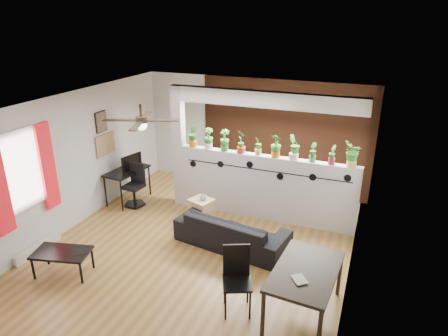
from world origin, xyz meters
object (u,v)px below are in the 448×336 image
at_px(cube_shelf, 202,211).
at_px(dining_table, 305,275).
at_px(potted_plant_3, 241,141).
at_px(office_chair, 135,188).
at_px(potted_plant_1, 209,138).
at_px(computer_desk, 127,173).
at_px(potted_plant_2, 225,140).
at_px(coffee_table, 62,254).
at_px(potted_plant_0, 193,136).
at_px(potted_plant_7, 313,152).
at_px(ceiling_fan, 141,122).
at_px(potted_plant_9, 353,154).
at_px(potted_plant_6, 294,147).
at_px(potted_plant_4, 258,145).
at_px(sofa, 232,231).
at_px(potted_plant_5, 276,145).
at_px(cup, 204,197).
at_px(potted_plant_8, 332,154).
at_px(folding_chair, 237,273).

height_order(cube_shelf, dining_table, dining_table).
xyz_separation_m(potted_plant_3, office_chair, (-2.25, -0.46, -1.19)).
bearing_deg(potted_plant_1, computer_desk, -169.42).
bearing_deg(potted_plant_2, potted_plant_1, 180.00).
height_order(office_chair, coffee_table, office_chair).
bearing_deg(coffee_table, potted_plant_0, 73.52).
xyz_separation_m(potted_plant_7, dining_table, (0.41, -2.52, -0.90)).
relative_size(potted_plant_2, cube_shelf, 0.83).
xyz_separation_m(ceiling_fan, potted_plant_9, (3.18, 1.80, -0.72)).
bearing_deg(potted_plant_6, ceiling_fan, -139.76).
distance_m(potted_plant_4, potted_plant_6, 0.70).
distance_m(ceiling_fan, sofa, 2.50).
height_order(potted_plant_0, dining_table, potted_plant_0).
xyz_separation_m(ceiling_fan, potted_plant_5, (1.78, 1.80, -0.73)).
relative_size(potted_plant_3, cup, 3.43).
xyz_separation_m(potted_plant_8, folding_chair, (-0.85, -2.72, -0.96)).
height_order(computer_desk, coffee_table, computer_desk).
bearing_deg(potted_plant_7, sofa, -132.86).
xyz_separation_m(sofa, dining_table, (1.55, -1.30, 0.37)).
xyz_separation_m(potted_plant_1, sofa, (0.98, -1.22, -1.29)).
height_order(potted_plant_4, potted_plant_5, potted_plant_5).
bearing_deg(potted_plant_2, ceiling_fan, -111.86).
bearing_deg(office_chair, potted_plant_7, 7.25).
bearing_deg(potted_plant_5, potted_plant_8, 0.00).
bearing_deg(potted_plant_3, potted_plant_2, 180.00).
bearing_deg(potted_plant_9, potted_plant_8, 180.00).
xyz_separation_m(ceiling_fan, dining_table, (2.89, -0.72, -1.67)).
bearing_deg(cup, cube_shelf, 180.00).
distance_m(potted_plant_4, sofa, 1.76).
xyz_separation_m(potted_plant_6, potted_plant_7, (0.35, 0.00, -0.06)).
bearing_deg(ceiling_fan, sofa, 23.33).
relative_size(ceiling_fan, potted_plant_9, 2.53).
bearing_deg(dining_table, potted_plant_2, 130.79).
xyz_separation_m(potted_plant_6, cup, (-1.58, -0.69, -1.03)).
height_order(potted_plant_7, sofa, potted_plant_7).
bearing_deg(potted_plant_9, folding_chair, -113.74).
bearing_deg(potted_plant_9, potted_plant_1, 180.00).
bearing_deg(potted_plant_5, potted_plant_4, 180.00).
distance_m(potted_plant_7, folding_chair, 2.93).
bearing_deg(potted_plant_7, potted_plant_2, 180.00).
xyz_separation_m(potted_plant_3, potted_plant_5, (0.70, 0.00, -0.01)).
xyz_separation_m(potted_plant_0, office_chair, (-1.20, -0.46, -1.18)).
xyz_separation_m(potted_plant_7, computer_desk, (-3.93, -0.34, -0.88)).
bearing_deg(folding_chair, ceiling_fan, 154.99).
bearing_deg(computer_desk, sofa, -17.46).
relative_size(potted_plant_1, potted_plant_5, 0.96).
bearing_deg(potted_plant_1, potted_plant_4, 0.00).
distance_m(potted_plant_6, cube_shelf, 2.22).
bearing_deg(potted_plant_3, potted_plant_7, 0.00).
distance_m(potted_plant_2, potted_plant_6, 1.40).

